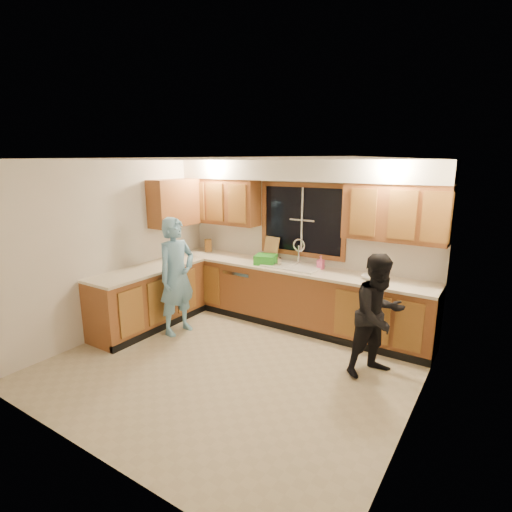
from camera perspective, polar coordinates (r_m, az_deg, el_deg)
The scene contains 26 objects.
floor at distance 5.16m, azimuth -3.60°, elevation -15.39°, with size 4.20×4.20×0.00m, color #BDB192.
ceiling at distance 4.52m, azimuth -4.07°, elevation 13.60°, with size 4.20×4.20×0.00m, color white.
wall_back at distance 6.27m, azimuth 6.58°, elevation 1.97°, with size 4.20×4.20×0.00m, color silver.
wall_left at distance 6.15m, azimuth -19.75°, elevation 1.03°, with size 3.80×3.80×0.00m, color silver.
wall_right at distance 3.87m, azimuth 22.15°, elevation -6.16°, with size 3.80×3.80×0.00m, color silver.
base_cabinets_back at distance 6.23m, azimuth 5.15°, elevation -5.81°, with size 4.20×0.60×0.88m, color brown.
base_cabinets_left at distance 6.35m, azimuth -15.00°, elevation -5.86°, with size 0.60×1.90×0.88m, color brown.
countertop_back at distance 6.08m, azimuth 5.17°, elevation -1.75°, with size 4.20×0.63×0.04m, color #EFE3C9.
countertop_left at distance 6.20m, azimuth -15.16°, elevation -1.87°, with size 0.63×1.90×0.04m, color #EFE3C9.
upper_cabinets_left at distance 6.80m, azimuth -4.83°, elevation 7.79°, with size 1.35×0.33×0.75m, color brown.
upper_cabinets_right at distance 5.55m, azimuth 19.32°, elevation 5.84°, with size 1.35×0.33×0.75m, color brown.
upper_cabinets_return at distance 6.67m, azimuth -11.60°, elevation 7.46°, with size 0.33×0.90×0.75m, color brown.
soffit at distance 6.00m, azimuth 6.11°, elevation 12.05°, with size 4.20×0.35×0.30m, color silver.
window_frame at distance 6.21m, azimuth 6.63°, elevation 5.12°, with size 1.44×0.03×1.14m.
sink at distance 6.10m, azimuth 5.25°, elevation -2.03°, with size 0.86×0.52×0.57m.
dishwasher at distance 6.64m, azimuth -1.41°, elevation -4.80°, with size 0.60×0.56×0.82m, color white.
stove at distance 6.00m, azimuth -19.04°, elevation -7.16°, with size 0.58×0.75×0.90m, color white.
man at distance 5.90m, azimuth -11.26°, elevation -2.86°, with size 0.63×0.41×1.72m, color #6FABD1.
woman at distance 4.90m, azimuth 17.13°, elevation -8.10°, with size 0.71×0.56×1.47m, color black.
knife_block at distance 7.13m, azimuth -6.86°, elevation 1.52°, with size 0.12×0.10×0.22m, color #9F682B.
cutting_board at distance 6.47m, azimuth 2.19°, elevation 1.12°, with size 0.28×0.02×0.38m, color tan.
dish_crate at distance 6.21m, azimuth 1.39°, elevation -0.50°, with size 0.31×0.29×0.15m, color green.
soap_bottle at distance 5.99m, azimuth 9.23°, elevation -0.91°, with size 0.09×0.09×0.20m, color pink.
bowl at distance 5.63m, azimuth 16.12°, elevation -2.94°, with size 0.24×0.24×0.06m, color silver.
can_left at distance 6.08m, azimuth 3.29°, elevation -0.87°, with size 0.07×0.07×0.13m, color #C0AC93.
can_right at distance 6.08m, azimuth 2.02°, elevation -0.98°, with size 0.06×0.06×0.11m, color #C0AC93.
Camera 1 is at (2.71, -3.62, 2.48)m, focal length 28.00 mm.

